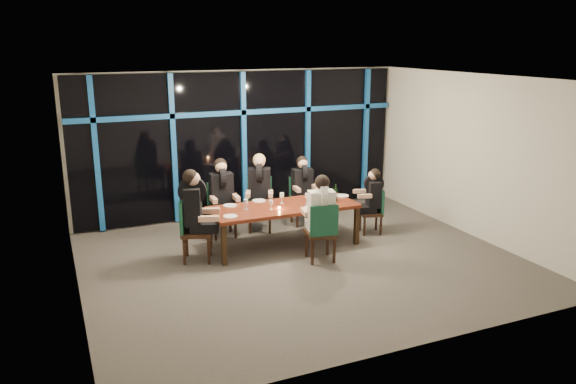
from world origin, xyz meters
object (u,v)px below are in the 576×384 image
chair_far_mid (260,201)px  chair_near_mid (322,230)px  chair_far_left (221,206)px  wine_bottle (336,194)px  chair_end_left (191,227)px  diner_far_left (222,187)px  water_pitcher (323,200)px  diner_near_mid (321,205)px  diner_far_mid (259,181)px  dining_table (284,209)px  diner_far_right (303,181)px  diner_end_right (372,191)px  chair_far_right (301,198)px  chair_end_right (375,209)px  diner_end_left (195,202)px

chair_far_mid → chair_near_mid: chair_far_mid is taller
chair_far_left → wine_bottle: bearing=-28.3°
chair_end_left → diner_far_left: diner_far_left is taller
diner_far_left → water_pitcher: (1.52, -1.15, -0.13)m
chair_near_mid → diner_near_mid: (0.02, 0.08, 0.40)m
chair_end_left → diner_far_mid: 1.91m
dining_table → diner_near_mid: 0.95m
chair_far_mid → diner_far_right: diner_far_right is taller
chair_far_mid → diner_near_mid: size_ratio=1.04×
diner_end_right → water_pitcher: size_ratio=4.68×
wine_bottle → diner_far_right: bearing=97.7°
chair_far_left → chair_far_right: bearing=5.1°
chair_end_left → diner_far_right: size_ratio=1.16×
diner_far_right → chair_end_right: bearing=-39.8°
diner_end_right → chair_far_left: bearing=-95.1°
chair_far_mid → diner_end_right: (1.85, -1.07, 0.25)m
chair_far_right → diner_far_left: size_ratio=0.95×
chair_far_right → diner_far_mid: (-0.93, -0.10, 0.45)m
diner_far_right → chair_far_left: bearing=-175.3°
diner_far_left → dining_table: bearing=-44.9°
wine_bottle → diner_end_right: bearing=5.5°
chair_far_right → diner_end_right: 1.48m
chair_end_right → diner_far_left: size_ratio=0.87×
chair_far_right → chair_end_left: size_ratio=0.88×
dining_table → chair_far_mid: 1.06m
diner_far_right → diner_near_mid: (-0.54, -1.86, 0.06)m
chair_near_mid → wine_bottle: 1.15m
diner_near_mid → chair_far_right: bearing=-95.5°
dining_table → wine_bottle: size_ratio=8.26×
diner_far_right → diner_end_left: size_ratio=0.88×
chair_far_right → wine_bottle: (0.14, -1.17, 0.35)m
diner_far_right → diner_near_mid: size_ratio=0.93×
chair_far_left → dining_table: bearing=-47.5°
chair_end_left → diner_end_left: (0.09, -0.03, 0.42)m
chair_end_right → diner_end_left: (-3.46, -0.02, 0.53)m
diner_far_right → chair_far_right: bearing=90.0°
diner_far_left → diner_near_mid: (1.14, -1.79, -0.00)m
diner_far_mid → diner_far_right: (0.92, 0.03, -0.08)m
chair_far_right → wine_bottle: bearing=-77.9°
diner_far_right → chair_near_mid: bearing=-100.7°
chair_end_right → chair_near_mid: size_ratio=0.85×
chair_end_left → diner_end_right: size_ratio=1.27×
chair_far_mid → chair_near_mid: (0.34, -2.00, -0.01)m
chair_far_left → chair_far_mid: (0.79, 0.04, 0.01)m
water_pitcher → dining_table: bearing=175.2°
chair_far_right → diner_end_left: bearing=-149.9°
chair_far_right → diner_far_mid: 1.04m
diner_near_mid → diner_far_right: bearing=-96.0°
diner_far_mid → chair_far_right: bearing=28.1°
chair_end_left → chair_far_left: bearing=-19.5°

